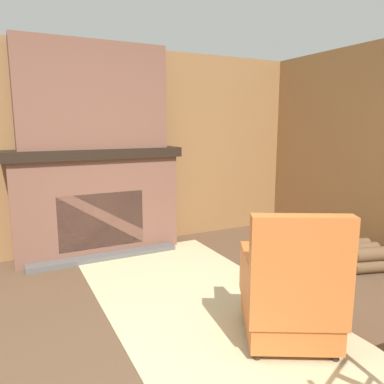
{
  "coord_description": "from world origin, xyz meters",
  "views": [
    {
      "loc": [
        1.73,
        -0.95,
        1.52
      ],
      "look_at": [
        -1.31,
        0.59,
        0.9
      ],
      "focal_mm": 35.0,
      "sensor_mm": 36.0,
      "label": 1
    }
  ],
  "objects_px": {
    "armchair": "(290,295)",
    "oil_lamp_vase": "(51,142)",
    "storage_case": "(103,141)",
    "firewood_stack": "(361,255)"
  },
  "relations": [
    {
      "from": "firewood_stack",
      "to": "oil_lamp_vase",
      "type": "relative_size",
      "value": 2.25
    },
    {
      "from": "storage_case",
      "to": "oil_lamp_vase",
      "type": "bearing_deg",
      "value": -90.01
    },
    {
      "from": "armchair",
      "to": "firewood_stack",
      "type": "relative_size",
      "value": 1.84
    },
    {
      "from": "oil_lamp_vase",
      "to": "storage_case",
      "type": "distance_m",
      "value": 0.57
    },
    {
      "from": "storage_case",
      "to": "firewood_stack",
      "type": "bearing_deg",
      "value": 52.08
    },
    {
      "from": "armchair",
      "to": "oil_lamp_vase",
      "type": "height_order",
      "value": "oil_lamp_vase"
    },
    {
      "from": "firewood_stack",
      "to": "storage_case",
      "type": "distance_m",
      "value": 3.13
    },
    {
      "from": "firewood_stack",
      "to": "storage_case",
      "type": "xyz_separation_m",
      "value": [
        -1.78,
        -2.28,
        1.18
      ]
    },
    {
      "from": "firewood_stack",
      "to": "oil_lamp_vase",
      "type": "height_order",
      "value": "oil_lamp_vase"
    },
    {
      "from": "oil_lamp_vase",
      "to": "armchair",
      "type": "bearing_deg",
      "value": 25.85
    }
  ]
}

